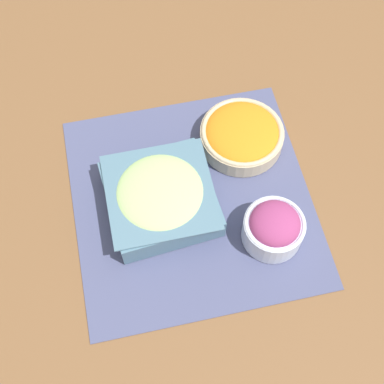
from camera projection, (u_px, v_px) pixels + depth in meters
name	position (u px, v px, depth m)	size (l,w,h in m)	color
ground_plane	(192.00, 200.00, 1.02)	(3.00, 3.00, 0.00)	brown
placemat	(192.00, 200.00, 1.02)	(0.46, 0.45, 0.00)	#474C70
cucumber_bowl	(161.00, 197.00, 0.98)	(0.21, 0.21, 0.07)	slate
onion_bowl	(274.00, 227.00, 0.95)	(0.11, 0.11, 0.08)	silver
carrot_bowl	(242.00, 134.00, 1.06)	(0.17, 0.17, 0.05)	#C6B28E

